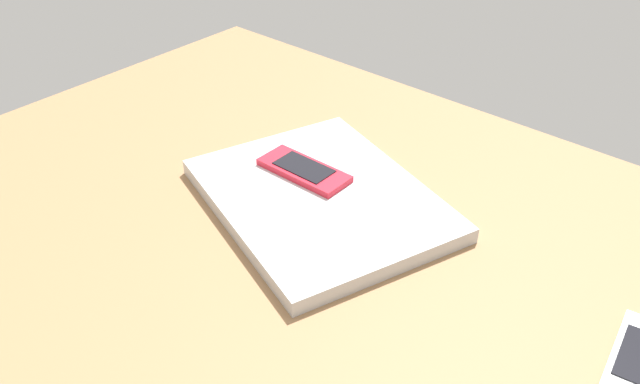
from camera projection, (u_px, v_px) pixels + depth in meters
desk_surface at (345, 267)px, 74.37cm from camera, size 120.00×80.00×3.00cm
laptop_closed at (320, 199)px, 80.88cm from camera, size 36.29×32.26×1.95cm
cell_phone_on_laptop at (304, 170)px, 83.54cm from camera, size 11.97×5.01×0.98cm
cell_phone_on_desk at (640, 361)px, 60.54cm from camera, size 6.50×11.78×1.31cm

